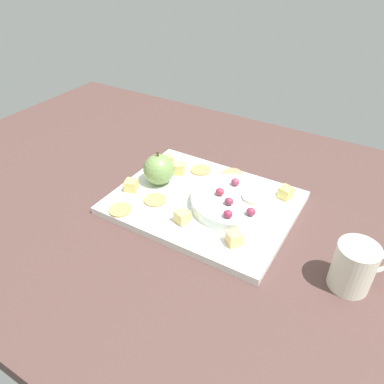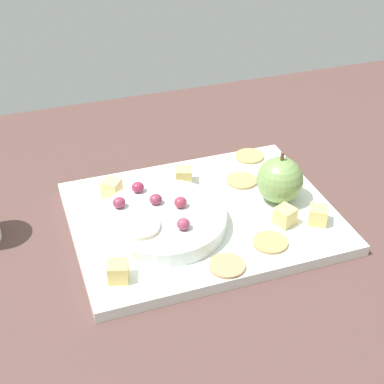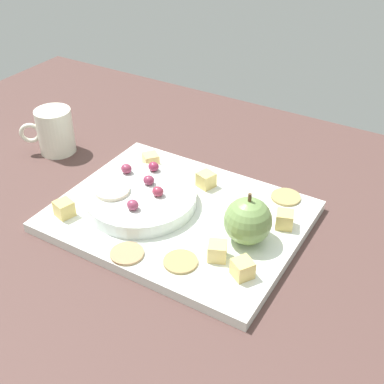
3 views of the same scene
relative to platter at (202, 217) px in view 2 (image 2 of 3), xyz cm
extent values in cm
cube|color=#523833|center=(-4.07, 0.52, -2.61)|extent=(142.18, 89.90, 3.64)
cube|color=white|center=(0.00, 0.00, 0.00)|extent=(36.86, 28.63, 1.58)
cylinder|color=white|center=(6.11, 1.32, 1.89)|extent=(17.26, 17.26, 2.20)
sphere|color=#779A53|center=(-11.71, 0.39, 4.20)|extent=(6.82, 6.82, 6.82)
cylinder|color=brown|center=(-11.71, 0.39, 8.21)|extent=(0.50, 0.50, 1.20)
cube|color=#E8C46E|center=(-14.40, 7.37, 2.04)|extent=(3.45, 3.45, 2.50)
cube|color=#E6C76E|center=(-15.10, -5.07, 2.04)|extent=(3.18, 3.18, 2.50)
cube|color=#E3C569|center=(14.41, 9.52, 2.04)|extent=(3.10, 3.10, 2.50)
cube|color=#F3C578|center=(11.15, -8.64, 2.04)|extent=(3.51, 3.51, 2.50)
cube|color=#EACC73|center=(-0.02, -8.33, 2.04)|extent=(3.15, 3.15, 2.50)
cube|color=#E3C775|center=(-9.96, 6.06, 2.04)|extent=(3.29, 3.29, 2.50)
cylinder|color=tan|center=(-8.54, -5.58, 0.99)|extent=(4.71, 4.71, 0.40)
cylinder|color=tan|center=(-12.62, -11.90, 0.99)|extent=(4.71, 4.71, 0.40)
cylinder|color=tan|center=(-6.19, 9.45, 0.99)|extent=(4.71, 4.71, 0.40)
cylinder|color=tan|center=(0.98, 11.83, 0.99)|extent=(4.71, 4.71, 0.40)
ellipsoid|color=#983047|center=(3.41, 0.89, 3.77)|extent=(1.81, 1.63, 1.56)
ellipsoid|color=#963A57|center=(4.60, 5.32, 3.79)|extent=(1.81, 1.63, 1.61)
ellipsoid|color=#922948|center=(8.01, -5.03, 3.77)|extent=(1.81, 1.63, 1.56)
ellipsoid|color=#86304B|center=(6.41, -1.36, 3.73)|extent=(1.81, 1.63, 1.48)
ellipsoid|color=#8F324D|center=(11.41, -2.19, 3.78)|extent=(1.81, 1.63, 1.58)
cylinder|color=beige|center=(10.00, 3.35, 3.29)|extent=(5.41, 5.41, 0.60)
camera|label=1|loc=(29.61, -53.99, 47.18)|focal=34.29mm
camera|label=2|loc=(23.03, 61.82, 49.67)|focal=53.74mm
camera|label=3|loc=(-33.46, 51.92, 47.67)|focal=47.34mm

